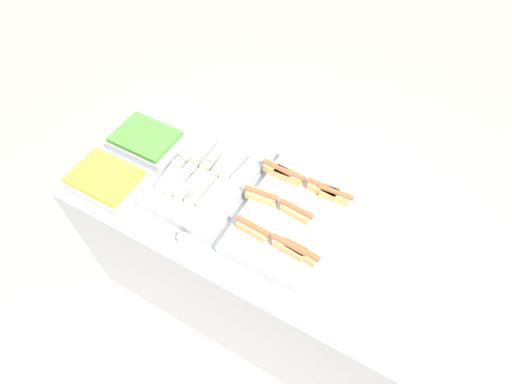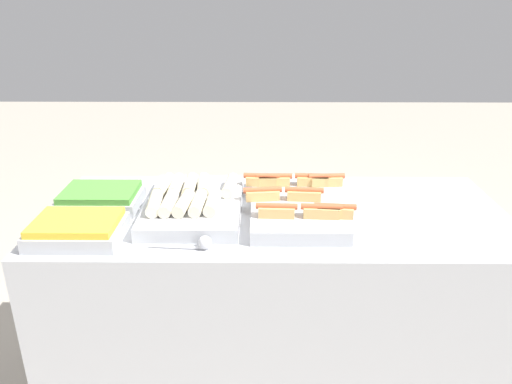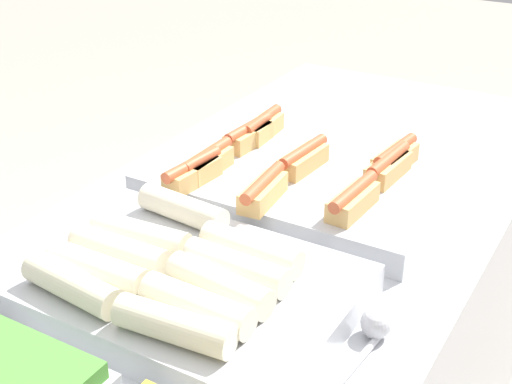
% 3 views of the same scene
% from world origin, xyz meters
% --- Properties ---
extents(ground_plane, '(12.00, 12.00, 0.00)m').
position_xyz_m(ground_plane, '(0.00, 0.00, 0.00)').
color(ground_plane, '#ADA393').
extents(counter, '(1.71, 0.75, 0.85)m').
position_xyz_m(counter, '(0.00, 0.00, 0.43)').
color(counter, '#B7BABF').
rests_on(counter, ground_plane).
extents(tray_hotdogs, '(0.40, 0.55, 0.10)m').
position_xyz_m(tray_hotdogs, '(0.07, 0.00, 0.89)').
color(tray_hotdogs, '#B7BABF').
rests_on(tray_hotdogs, counter).
extents(tray_wraps, '(0.35, 0.52, 0.10)m').
position_xyz_m(tray_wraps, '(-0.31, -0.00, 0.89)').
color(tray_wraps, '#B7BABF').
rests_on(tray_wraps, counter).
extents(tray_side_front, '(0.30, 0.22, 0.07)m').
position_xyz_m(tray_side_front, '(-0.67, -0.22, 0.89)').
color(tray_side_front, '#B7BABF').
rests_on(tray_side_front, counter).
extents(tray_side_back, '(0.30, 0.22, 0.07)m').
position_xyz_m(tray_side_back, '(-0.67, 0.04, 0.89)').
color(tray_side_back, '#B7BABF').
rests_on(tray_side_back, counter).
extents(serving_spoon_near, '(0.21, 0.04, 0.04)m').
position_xyz_m(serving_spoon_near, '(-0.26, -0.29, 0.87)').
color(serving_spoon_near, silver).
rests_on(serving_spoon_near, counter).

